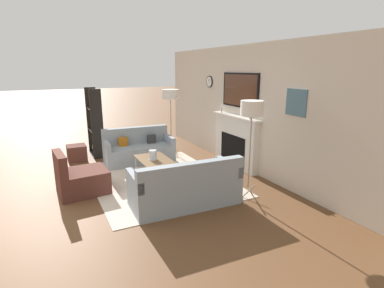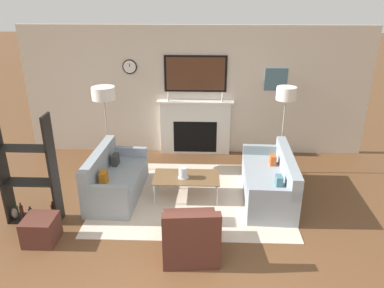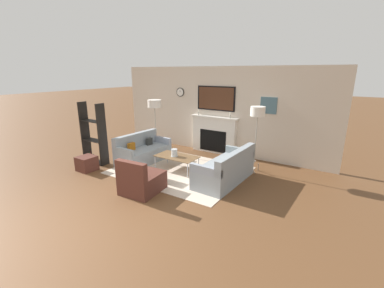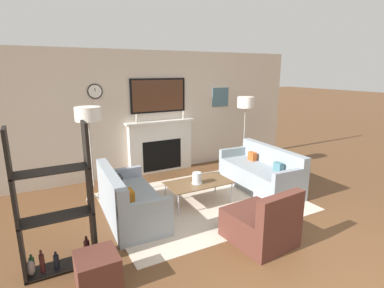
{
  "view_description": "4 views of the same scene",
  "coord_description": "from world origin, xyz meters",
  "px_view_note": "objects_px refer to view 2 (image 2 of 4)",
  "views": [
    {
      "loc": [
        5.47,
        0.97,
        2.21
      ],
      "look_at": [
        0.29,
        3.57,
        0.74
      ],
      "focal_mm": 28.0,
      "sensor_mm": 36.0,
      "label": 1
    },
    {
      "loc": [
        0.21,
        -2.73,
        3.33
      ],
      "look_at": [
        -0.02,
        3.45,
        0.77
      ],
      "focal_mm": 35.0,
      "sensor_mm": 36.0,
      "label": 2
    },
    {
      "loc": [
        3.73,
        -2.27,
        2.55
      ],
      "look_at": [
        0.29,
        3.07,
        0.75
      ],
      "focal_mm": 24.0,
      "sensor_mm": 36.0,
      "label": 3
    },
    {
      "loc": [
        -2.52,
        -1.32,
        2.29
      ],
      "look_at": [
        0.04,
        3.41,
        0.95
      ],
      "focal_mm": 28.0,
      "sensor_mm": 36.0,
      "label": 4
    }
  ],
  "objects_px": {
    "couch_left": "(115,180)",
    "floor_lamp_left": "(104,94)",
    "shelf_unit": "(28,177)",
    "couch_right": "(270,183)",
    "armchair": "(190,236)",
    "coffee_table": "(186,178)",
    "floor_lamp_right": "(286,95)",
    "hurricane_candle": "(183,173)",
    "ottoman": "(41,230)"
  },
  "relations": [
    {
      "from": "coffee_table",
      "to": "couch_right",
      "type": "bearing_deg",
      "value": 0.67
    },
    {
      "from": "hurricane_candle",
      "to": "ottoman",
      "type": "xyz_separation_m",
      "value": [
        -1.94,
        -1.29,
        -0.28
      ]
    },
    {
      "from": "hurricane_candle",
      "to": "shelf_unit",
      "type": "xyz_separation_m",
      "value": [
        -2.27,
        -0.76,
        0.27
      ]
    },
    {
      "from": "hurricane_candle",
      "to": "coffee_table",
      "type": "bearing_deg",
      "value": 30.4
    },
    {
      "from": "coffee_table",
      "to": "ottoman",
      "type": "distance_m",
      "value": 2.4
    },
    {
      "from": "floor_lamp_left",
      "to": "floor_lamp_right",
      "type": "distance_m",
      "value": 3.35
    },
    {
      "from": "couch_right",
      "to": "couch_left",
      "type": "bearing_deg",
      "value": 179.93
    },
    {
      "from": "armchair",
      "to": "shelf_unit",
      "type": "relative_size",
      "value": 0.52
    },
    {
      "from": "couch_left",
      "to": "floor_lamp_left",
      "type": "bearing_deg",
      "value": 108.7
    },
    {
      "from": "armchair",
      "to": "floor_lamp_left",
      "type": "distance_m",
      "value": 3.29
    },
    {
      "from": "couch_left",
      "to": "hurricane_candle",
      "type": "distance_m",
      "value": 1.21
    },
    {
      "from": "hurricane_candle",
      "to": "floor_lamp_left",
      "type": "distance_m",
      "value": 2.14
    },
    {
      "from": "floor_lamp_left",
      "to": "floor_lamp_right",
      "type": "relative_size",
      "value": 0.98
    },
    {
      "from": "hurricane_candle",
      "to": "shelf_unit",
      "type": "bearing_deg",
      "value": -161.44
    },
    {
      "from": "coffee_table",
      "to": "couch_left",
      "type": "bearing_deg",
      "value": 179.07
    },
    {
      "from": "armchair",
      "to": "ottoman",
      "type": "distance_m",
      "value": 2.13
    },
    {
      "from": "couch_left",
      "to": "floor_lamp_left",
      "type": "relative_size",
      "value": 0.97
    },
    {
      "from": "couch_left",
      "to": "hurricane_candle",
      "type": "height_order",
      "value": "couch_left"
    },
    {
      "from": "shelf_unit",
      "to": "ottoman",
      "type": "relative_size",
      "value": 3.95
    },
    {
      "from": "couch_right",
      "to": "coffee_table",
      "type": "distance_m",
      "value": 1.43
    },
    {
      "from": "couch_right",
      "to": "coffee_table",
      "type": "xyz_separation_m",
      "value": [
        -1.42,
        -0.02,
        0.07
      ]
    },
    {
      "from": "floor_lamp_right",
      "to": "couch_right",
      "type": "bearing_deg",
      "value": -109.03
    },
    {
      "from": "couch_left",
      "to": "ottoman",
      "type": "relative_size",
      "value": 3.73
    },
    {
      "from": "floor_lamp_left",
      "to": "floor_lamp_right",
      "type": "xyz_separation_m",
      "value": [
        3.35,
        -0.0,
        0.02
      ]
    },
    {
      "from": "armchair",
      "to": "hurricane_candle",
      "type": "xyz_separation_m",
      "value": [
        -0.18,
        1.45,
        0.21
      ]
    },
    {
      "from": "couch_left",
      "to": "shelf_unit",
      "type": "bearing_deg",
      "value": -142.93
    },
    {
      "from": "couch_right",
      "to": "hurricane_candle",
      "type": "relative_size",
      "value": 9.22
    },
    {
      "from": "shelf_unit",
      "to": "ottoman",
      "type": "height_order",
      "value": "shelf_unit"
    },
    {
      "from": "floor_lamp_left",
      "to": "coffee_table",
      "type": "bearing_deg",
      "value": -32.74
    },
    {
      "from": "coffee_table",
      "to": "ottoman",
      "type": "xyz_separation_m",
      "value": [
        -2.0,
        -1.32,
        -0.17
      ]
    },
    {
      "from": "coffee_table",
      "to": "shelf_unit",
      "type": "xyz_separation_m",
      "value": [
        -2.32,
        -0.79,
        0.38
      ]
    },
    {
      "from": "couch_right",
      "to": "ottoman",
      "type": "xyz_separation_m",
      "value": [
        -3.42,
        -1.33,
        -0.1
      ]
    },
    {
      "from": "couch_left",
      "to": "couch_right",
      "type": "height_order",
      "value": "couch_right"
    },
    {
      "from": "armchair",
      "to": "hurricane_candle",
      "type": "height_order",
      "value": "armchair"
    },
    {
      "from": "couch_right",
      "to": "floor_lamp_left",
      "type": "bearing_deg",
      "value": 161.59
    },
    {
      "from": "couch_left",
      "to": "floor_lamp_left",
      "type": "height_order",
      "value": "floor_lamp_left"
    },
    {
      "from": "couch_left",
      "to": "ottoman",
      "type": "xyz_separation_m",
      "value": [
        -0.75,
        -1.34,
        -0.09
      ]
    },
    {
      "from": "couch_left",
      "to": "ottoman",
      "type": "bearing_deg",
      "value": -119.35
    },
    {
      "from": "hurricane_candle",
      "to": "shelf_unit",
      "type": "relative_size",
      "value": 0.11
    },
    {
      "from": "couch_right",
      "to": "ottoman",
      "type": "distance_m",
      "value": 3.67
    },
    {
      "from": "shelf_unit",
      "to": "couch_right",
      "type": "bearing_deg",
      "value": 12.19
    },
    {
      "from": "floor_lamp_left",
      "to": "ottoman",
      "type": "relative_size",
      "value": 3.86
    },
    {
      "from": "floor_lamp_right",
      "to": "ottoman",
      "type": "distance_m",
      "value": 4.64
    },
    {
      "from": "coffee_table",
      "to": "floor_lamp_right",
      "type": "relative_size",
      "value": 0.65
    },
    {
      "from": "hurricane_candle",
      "to": "floor_lamp_right",
      "type": "bearing_deg",
      "value": 29.92
    },
    {
      "from": "armchair",
      "to": "ottoman",
      "type": "bearing_deg",
      "value": 175.53
    },
    {
      "from": "couch_left",
      "to": "hurricane_candle",
      "type": "xyz_separation_m",
      "value": [
        1.19,
        -0.05,
        0.19
      ]
    },
    {
      "from": "couch_left",
      "to": "shelf_unit",
      "type": "relative_size",
      "value": 0.94
    },
    {
      "from": "couch_left",
      "to": "armchair",
      "type": "xyz_separation_m",
      "value": [
        1.38,
        -1.5,
        -0.03
      ]
    },
    {
      "from": "floor_lamp_left",
      "to": "ottoman",
      "type": "distance_m",
      "value": 2.73
    }
  ]
}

